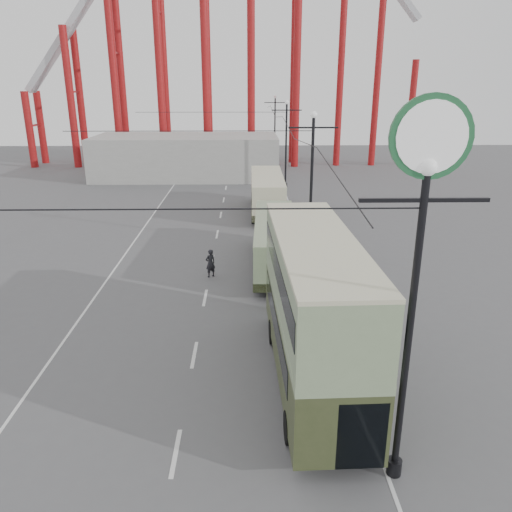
{
  "coord_description": "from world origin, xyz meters",
  "views": [
    {
      "loc": [
        1.28,
        -14.81,
        10.99
      ],
      "look_at": [
        1.73,
        8.2,
        3.0
      ],
      "focal_mm": 35.0,
      "sensor_mm": 36.0,
      "label": 1
    }
  ],
  "objects_px": {
    "double_decker_bus": "(314,304)",
    "single_decker_green": "(275,241)",
    "single_decker_cream": "(267,192)",
    "pedestrian": "(210,263)",
    "lamp_post_near": "(422,218)"
  },
  "relations": [
    {
      "from": "lamp_post_near",
      "to": "single_decker_cream",
      "type": "height_order",
      "value": "lamp_post_near"
    },
    {
      "from": "lamp_post_near",
      "to": "single_decker_cream",
      "type": "xyz_separation_m",
      "value": [
        -2.5,
        31.61,
        -5.95
      ]
    },
    {
      "from": "single_decker_green",
      "to": "pedestrian",
      "type": "bearing_deg",
      "value": -155.47
    },
    {
      "from": "double_decker_bus",
      "to": "single_decker_green",
      "type": "distance_m",
      "value": 12.87
    },
    {
      "from": "single_decker_green",
      "to": "lamp_post_near",
      "type": "bearing_deg",
      "value": -79.52
    },
    {
      "from": "double_decker_bus",
      "to": "pedestrian",
      "type": "bearing_deg",
      "value": 110.79
    },
    {
      "from": "double_decker_bus",
      "to": "single_decker_cream",
      "type": "xyz_separation_m",
      "value": [
        -0.63,
        26.64,
        -1.37
      ]
    },
    {
      "from": "single_decker_green",
      "to": "single_decker_cream",
      "type": "distance_m",
      "value": 13.88
    },
    {
      "from": "single_decker_green",
      "to": "single_decker_cream",
      "type": "relative_size",
      "value": 1.0
    },
    {
      "from": "single_decker_green",
      "to": "double_decker_bus",
      "type": "bearing_deg",
      "value": -84.6
    },
    {
      "from": "pedestrian",
      "to": "single_decker_cream",
      "type": "bearing_deg",
      "value": -138.99
    },
    {
      "from": "lamp_post_near",
      "to": "double_decker_bus",
      "type": "xyz_separation_m",
      "value": [
        -1.86,
        4.97,
        -4.59
      ]
    },
    {
      "from": "double_decker_bus",
      "to": "single_decker_green",
      "type": "height_order",
      "value": "double_decker_bus"
    },
    {
      "from": "single_decker_cream",
      "to": "pedestrian",
      "type": "relative_size",
      "value": 6.36
    },
    {
      "from": "lamp_post_near",
      "to": "single_decker_cream",
      "type": "relative_size",
      "value": 0.99
    }
  ]
}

